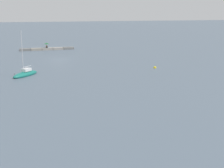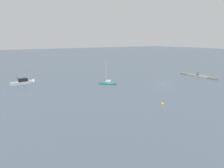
{
  "view_description": "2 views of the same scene",
  "coord_description": "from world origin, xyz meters",
  "px_view_note": "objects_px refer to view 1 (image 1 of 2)",
  "views": [
    {
      "loc": [
        11.34,
        67.98,
        9.96
      ],
      "look_at": [
        1.01,
        37.51,
        2.77
      ],
      "focal_mm": 52.45,
      "sensor_mm": 36.0,
      "label": 1
    },
    {
      "loc": [
        -41.13,
        46.47,
        13.36
      ],
      "look_at": [
        -3.76,
        21.86,
        3.07
      ],
      "focal_mm": 31.16,
      "sensor_mm": 36.0,
      "label": 2
    }
  ],
  "objects_px": {
    "umbrella_open_green": "(47,43)",
    "mooring_buoy_mid": "(155,68)",
    "sailboat_teal_far": "(25,74)",
    "person_seated_brown_left": "(47,47)"
  },
  "relations": [
    {
      "from": "person_seated_brown_left",
      "to": "umbrella_open_green",
      "type": "distance_m",
      "value": 0.87
    },
    {
      "from": "umbrella_open_green",
      "to": "person_seated_brown_left",
      "type": "bearing_deg",
      "value": 102.95
    },
    {
      "from": "umbrella_open_green",
      "to": "sailboat_teal_far",
      "type": "xyz_separation_m",
      "value": [
        7.94,
        34.04,
        -1.44
      ]
    },
    {
      "from": "umbrella_open_green",
      "to": "mooring_buoy_mid",
      "type": "bearing_deg",
      "value": 112.81
    },
    {
      "from": "umbrella_open_green",
      "to": "sailboat_teal_far",
      "type": "relative_size",
      "value": 0.19
    },
    {
      "from": "mooring_buoy_mid",
      "to": "person_seated_brown_left",
      "type": "bearing_deg",
      "value": -67.18
    },
    {
      "from": "person_seated_brown_left",
      "to": "mooring_buoy_mid",
      "type": "height_order",
      "value": "person_seated_brown_left"
    },
    {
      "from": "sailboat_teal_far",
      "to": "mooring_buoy_mid",
      "type": "distance_m",
      "value": 22.39
    },
    {
      "from": "umbrella_open_green",
      "to": "mooring_buoy_mid",
      "type": "height_order",
      "value": "umbrella_open_green"
    },
    {
      "from": "umbrella_open_green",
      "to": "sailboat_teal_far",
      "type": "bearing_deg",
      "value": 76.87
    }
  ]
}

